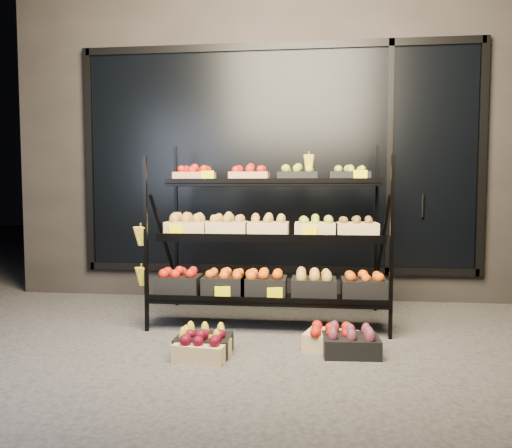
# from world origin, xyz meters

# --- Properties ---
(ground) EXTENTS (24.00, 24.00, 0.00)m
(ground) POSITION_xyz_m (0.00, 0.00, 0.00)
(ground) COLOR #514F4C
(ground) RESTS_ON ground
(building) EXTENTS (6.00, 2.08, 3.50)m
(building) POSITION_xyz_m (0.00, 2.59, 1.75)
(building) COLOR #2D2826
(building) RESTS_ON ground
(display_rack) EXTENTS (2.18, 1.02, 1.67)m
(display_rack) POSITION_xyz_m (-0.01, 0.60, 0.79)
(display_rack) COLOR black
(display_rack) RESTS_ON ground
(tag_floor_a) EXTENTS (0.13, 0.01, 0.12)m
(tag_floor_a) POSITION_xyz_m (-0.31, -0.40, 0.06)
(tag_floor_a) COLOR #FFF800
(tag_floor_a) RESTS_ON ground
(floor_crate_left) EXTENTS (0.40, 0.31, 0.19)m
(floor_crate_left) POSITION_xyz_m (-0.40, -0.46, 0.09)
(floor_crate_left) COLOR #D8B67D
(floor_crate_left) RESTS_ON ground
(floor_crate_midleft) EXTENTS (0.40, 0.30, 0.20)m
(floor_crate_midleft) POSITION_xyz_m (-0.41, -0.36, 0.09)
(floor_crate_midleft) COLOR black
(floor_crate_midleft) RESTS_ON ground
(floor_crate_midright) EXTENTS (0.45, 0.38, 0.20)m
(floor_crate_midright) POSITION_xyz_m (0.54, -0.15, 0.09)
(floor_crate_midright) COLOR #D8B67D
(floor_crate_midright) RESTS_ON ground
(floor_crate_right) EXTENTS (0.42, 0.32, 0.20)m
(floor_crate_right) POSITION_xyz_m (0.68, -0.25, 0.10)
(floor_crate_right) COLOR black
(floor_crate_right) RESTS_ON ground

